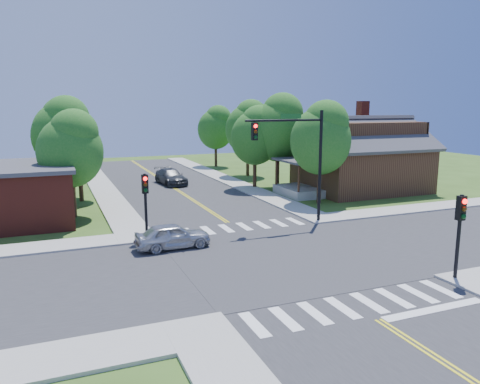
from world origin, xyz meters
name	(u,v)px	position (x,y,z in m)	size (l,w,h in m)	color
ground	(281,258)	(0.00, 0.00, 0.00)	(100.00, 100.00, 0.00)	#335219
road_ns	(281,257)	(0.00, 0.00, 0.02)	(10.00, 90.00, 0.04)	#2D2D30
road_ew	(281,257)	(0.00, 0.00, 0.03)	(90.00, 10.00, 0.04)	#2D2D30
intersection_patch	(281,258)	(0.00, 0.00, 0.00)	(10.20, 10.20, 0.06)	#2D2D30
sidewalk_ne	(355,186)	(15.82, 15.82, 0.07)	(40.00, 40.00, 0.14)	#9E9B93
crosswalk_north	(235,227)	(0.00, 6.20, 0.05)	(8.85, 2.00, 0.01)	white
crosswalk_south	(356,305)	(0.00, -6.20, 0.05)	(8.85, 2.00, 0.01)	white
centerline	(281,257)	(0.00, 0.00, 0.05)	(0.30, 90.00, 0.01)	yellow
stop_bar	(434,310)	(2.50, -7.60, 0.00)	(4.60, 0.45, 0.09)	white
signal_mast_ne	(297,149)	(3.91, 5.59, 4.85)	(5.30, 0.42, 7.20)	black
signal_pole_se	(460,221)	(5.60, -5.62, 2.66)	(0.34, 0.42, 3.80)	black
signal_pole_nw	(145,194)	(-5.60, 5.58, 2.66)	(0.34, 0.42, 3.80)	black
house_ne	(360,153)	(15.11, 14.23, 3.33)	(13.05, 8.80, 7.11)	#381D13
tree_e_a	(322,136)	(8.86, 10.68, 5.20)	(4.67, 4.43, 7.94)	#382314
tree_e_b	(279,126)	(8.95, 18.02, 5.67)	(5.09, 4.83, 8.65)	#382314
tree_e_c	(249,126)	(9.38, 26.00, 5.34)	(4.80, 4.56, 8.16)	#382314
tree_e_d	(216,126)	(8.84, 34.82, 4.95)	(4.44, 4.22, 7.55)	#382314
tree_w_a	(71,147)	(-9.00, 12.98, 4.79)	(4.30, 4.08, 7.31)	#382314
tree_w_b	(64,131)	(-9.16, 20.23, 5.44)	(4.89, 4.64, 8.31)	#382314
tree_w_c	(60,128)	(-9.31, 27.45, 5.40)	(4.85, 4.61, 8.24)	#382314
tree_w_d	(59,130)	(-9.26, 36.93, 4.75)	(4.27, 4.05, 7.25)	#382314
tree_house	(256,134)	(7.02, 18.80, 4.95)	(4.45, 4.23, 7.56)	#382314
tree_bldg	(80,151)	(-8.17, 18.52, 3.96)	(3.56, 3.38, 6.05)	#382314
car_silver	(173,236)	(-4.63, 3.50, 0.68)	(4.01, 1.72, 1.35)	#B6B9BE
car_dgrey	(171,177)	(0.24, 23.61, 0.72)	(2.52, 5.18, 1.45)	#34373A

